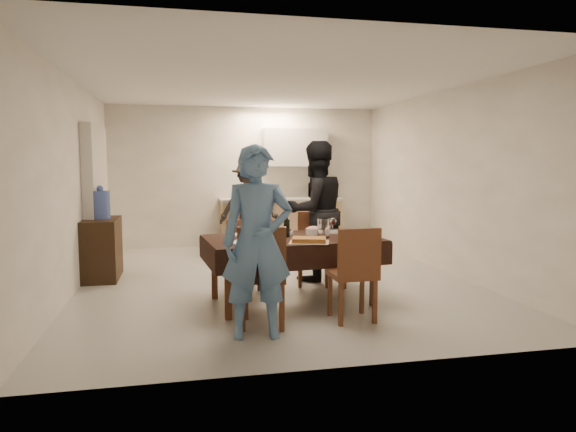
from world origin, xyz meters
The scene contains 33 objects.
floor centered at (0.00, 0.00, 0.00)m, with size 5.00×6.00×0.02m, color #ADACA8.
ceiling centered at (0.00, 0.00, 2.60)m, with size 5.00×6.00×0.02m, color white.
wall_back centered at (0.00, 3.00, 1.30)m, with size 5.00×0.02×2.60m, color white.
wall_front centered at (0.00, -3.00, 1.30)m, with size 5.00×0.02×2.60m, color white.
wall_left centered at (-2.50, 0.00, 1.30)m, with size 0.02×6.00×2.60m, color white.
wall_right centered at (2.50, 0.00, 1.30)m, with size 0.02×6.00×2.60m, color white.
stub_partition centered at (-2.42, 1.20, 1.05)m, with size 0.15×1.40×2.10m, color beige.
kitchen_base_cabinet centered at (0.60, 2.68, 0.43)m, with size 2.20×0.60×0.86m, color tan.
kitchen_worktop centered at (0.60, 2.68, 0.89)m, with size 2.24×0.64×0.05m, color #B0B0AC.
upper_cabinet centered at (0.90, 2.82, 1.85)m, with size 1.20×0.34×0.70m, color silver.
dining_table centered at (-0.02, -1.11, 0.70)m, with size 1.99×1.28×0.74m.
chair_near_left centered at (-0.47, -1.95, 0.60)m, with size 0.53×0.54×0.53m.
chair_near_right centered at (0.43, -1.95, 0.58)m, with size 0.44×0.44×0.51m.
chair_far_left centered at (-0.47, -0.44, 0.52)m, with size 0.40×0.40×0.46m.
chair_far_right centered at (0.43, -0.45, 0.57)m, with size 0.52×0.52×0.50m.
console centered at (-2.28, 0.60, 0.41)m, with size 0.44×0.88×0.82m, color #2F1E0F.
water_jug centered at (-2.28, 0.60, 1.01)m, with size 0.25×0.25×0.38m, color #4C67C0.
wine_bottle centered at (-0.07, -1.06, 0.88)m, with size 0.07×0.07×0.28m, color black, non-canonical shape.
water_pitcher centered at (0.33, -1.16, 0.85)m, with size 0.14×0.14×0.21m, color white.
savoury_tart centered at (0.08, -1.49, 0.76)m, with size 0.41×0.31×0.05m, color #B77535.
salad_bowl centered at (0.28, -0.93, 0.78)m, with size 0.19×0.19×0.07m, color white.
mushroom_dish centered at (-0.07, -0.83, 0.76)m, with size 0.22×0.22×0.04m, color white.
wine_glass_a centered at (-0.57, -1.36, 0.84)m, with size 0.09×0.09×0.20m, color white, non-canonical shape.
wine_glass_b centered at (0.53, -0.86, 0.83)m, with size 0.08×0.08×0.19m, color white, non-canonical shape.
wine_glass_c centered at (-0.22, -0.81, 0.83)m, with size 0.08×0.08×0.19m, color white, non-canonical shape.
plate_near_left centered at (-0.62, -1.41, 0.75)m, with size 0.27×0.27×0.02m, color white.
plate_near_right centered at (0.58, -1.41, 0.75)m, with size 0.27×0.27×0.02m, color white.
plate_far_left centered at (-0.62, -0.81, 0.75)m, with size 0.24×0.24×0.01m, color white.
plate_far_right centered at (0.58, -0.81, 0.75)m, with size 0.25×0.25×0.01m, color white.
microwave centered at (1.42, 2.68, 1.05)m, with size 0.49×0.33×0.27m, color silver.
person_near centered at (-0.57, -2.16, 0.87)m, with size 0.63×0.42×1.74m, color #557CAD.
person_far centered at (0.53, -0.06, 0.93)m, with size 0.90×0.70×1.86m, color black.
person_kitchen centered at (-0.04, 2.23, 0.81)m, with size 1.05×0.60×1.62m, color black.
Camera 1 is at (-1.24, -6.64, 1.58)m, focal length 32.00 mm.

